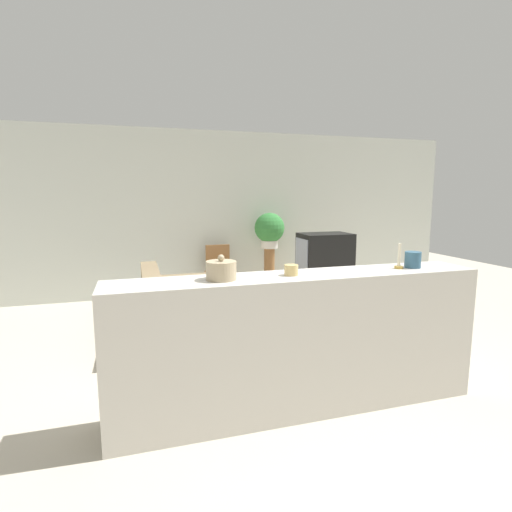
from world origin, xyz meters
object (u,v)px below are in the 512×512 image
(television, at_px, (324,254))
(couch, at_px, (180,312))
(decorative_bowl, at_px, (221,270))
(potted_plant, at_px, (270,229))
(wooden_chair, at_px, (219,269))

(television, bearing_deg, couch, -167.58)
(television, bearing_deg, decorative_bowl, -130.05)
(television, bearing_deg, potted_plant, 109.50)
(wooden_chair, relative_size, potted_plant, 1.44)
(couch, bearing_deg, television, 12.42)
(decorative_bowl, bearing_deg, couch, 93.10)
(wooden_chair, xyz_separation_m, potted_plant, (0.85, -0.02, 0.63))
(couch, relative_size, decorative_bowl, 7.48)
(couch, distance_m, television, 2.22)
(television, xyz_separation_m, potted_plant, (-0.42, 1.19, 0.26))
(wooden_chair, xyz_separation_m, decorative_bowl, (-0.72, -3.58, 0.67))
(couch, xyz_separation_m, wooden_chair, (0.82, 1.67, 0.18))
(decorative_bowl, bearing_deg, wooden_chair, 78.62)
(couch, relative_size, potted_plant, 2.73)
(wooden_chair, distance_m, potted_plant, 1.06)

